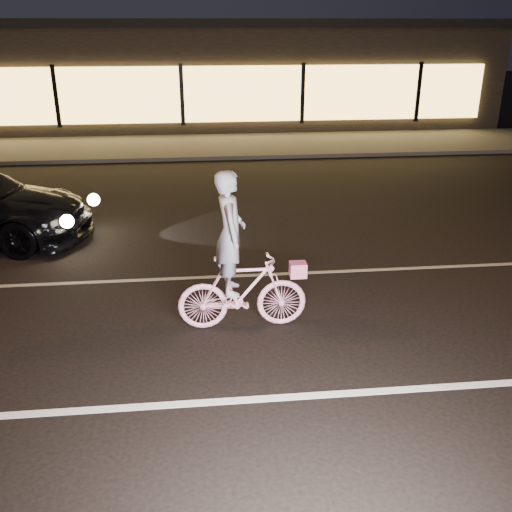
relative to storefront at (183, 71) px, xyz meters
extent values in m
plane|color=black|center=(0.00, -18.97, -2.15)|extent=(90.00, 90.00, 0.00)
cube|color=silver|center=(0.00, -20.47, -2.14)|extent=(60.00, 0.12, 0.01)
cube|color=gray|center=(0.00, -16.97, -2.14)|extent=(60.00, 0.10, 0.01)
cube|color=#383533|center=(0.00, -5.97, -2.09)|extent=(30.00, 4.00, 0.12)
cube|color=black|center=(0.00, 0.03, -0.15)|extent=(25.00, 8.00, 4.00)
cube|color=black|center=(0.00, 0.03, 1.90)|extent=(25.40, 8.40, 0.30)
cube|color=#E6B150|center=(0.00, -4.07, -0.55)|extent=(23.00, 0.15, 2.00)
cube|color=black|center=(-4.50, -4.15, -0.55)|extent=(0.15, 0.08, 2.20)
cube|color=black|center=(0.00, -4.15, -0.55)|extent=(0.15, 0.08, 2.20)
cube|color=black|center=(4.50, -4.15, -0.55)|extent=(0.15, 0.08, 2.20)
cube|color=black|center=(9.00, -4.15, -0.55)|extent=(0.15, 0.08, 2.20)
imported|color=#FF458D|center=(0.99, -18.73, -1.60)|extent=(1.82, 0.51, 1.09)
imported|color=silver|center=(0.84, -18.73, -0.71)|extent=(0.41, 0.63, 1.72)
cube|color=#E64578|center=(1.77, -18.73, -1.29)|extent=(0.23, 0.19, 0.21)
sphere|color=#FFF2BF|center=(-1.70, -14.39, -1.46)|extent=(0.25, 0.25, 0.25)
sphere|color=#FFF2BF|center=(-1.97, -15.74, -1.46)|extent=(0.25, 0.25, 0.25)
camera|label=1|loc=(0.42, -25.92, 1.90)|focal=40.00mm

